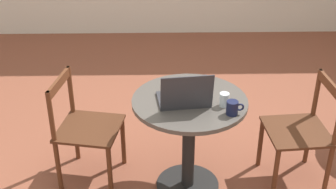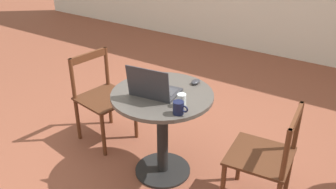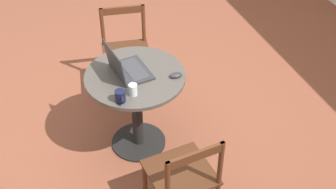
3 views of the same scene
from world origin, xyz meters
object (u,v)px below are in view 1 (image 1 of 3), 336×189
mouse (205,78)px  drinking_glass (224,100)px  mug (233,108)px  chair_near_left (84,128)px  laptop (184,97)px  cafe_table_near (189,124)px  chair_near_right (302,131)px

mouse → drinking_glass: bearing=-76.7°
mug → chair_near_left: bearing=161.9°
laptop → mouse: bearing=63.1°
cafe_table_near → chair_near_right: size_ratio=0.95×
laptop → mug: (0.30, -0.14, -0.01)m
drinking_glass → mug: bearing=-68.8°
laptop → chair_near_left: bearing=164.8°
laptop → drinking_glass: 0.26m
cafe_table_near → mug: size_ratio=6.88×
chair_near_right → drinking_glass: drinking_glass is taller
cafe_table_near → mouse: (0.13, 0.29, 0.21)m
mug → chair_near_right: bearing=24.6°
laptop → mug: laptop is taller
chair_near_left → drinking_glass: (0.99, -0.23, 0.36)m
cafe_table_near → mug: bearing=-36.2°
chair_near_left → laptop: laptop is taller
mouse → mug: bearing=-75.0°
chair_near_right → laptop: 0.96m
chair_near_left → mouse: size_ratio=8.33×
chair_near_left → drinking_glass: size_ratio=8.98×
chair_near_right → chair_near_left: bearing=177.4°
cafe_table_near → laptop: bearing=-126.7°
chair_near_right → drinking_glass: bearing=-165.6°
cafe_table_near → chair_near_right: bearing=4.8°
cafe_table_near → laptop: (-0.04, -0.05, 0.25)m
cafe_table_near → chair_near_left: (-0.77, 0.14, -0.12)m
mouse → cafe_table_near: bearing=-114.8°
mouse → drinking_glass: size_ratio=1.08×
chair_near_left → mouse: bearing=9.2°
chair_near_left → chair_near_right: size_ratio=1.00×
drinking_glass → cafe_table_near: bearing=158.4°
cafe_table_near → mouse: 0.38m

